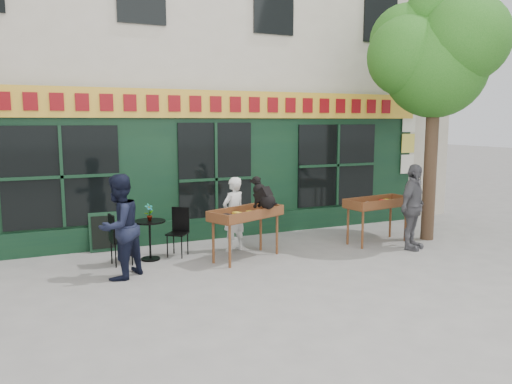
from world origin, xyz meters
TOP-DOWN VIEW (x-y plane):
  - ground at (0.00, 0.00)m, footprint 80.00×80.00m
  - building at (0.00, 5.97)m, footprint 14.00×7.26m
  - street_tree at (4.34, 0.36)m, footprint 3.05×2.90m
  - book_cart_center at (-0.04, 0.50)m, footprint 1.62×1.15m
  - dog at (0.31, 0.45)m, footprint 0.54×0.68m
  - woman at (-0.04, 1.15)m, footprint 0.65×0.55m
  - book_cart_right at (3.06, 0.50)m, footprint 1.57×0.83m
  - man_right at (3.36, -0.25)m, footprint 1.12×0.87m
  - bistro_table at (-1.75, 1.16)m, footprint 0.60×0.60m
  - bistro_chair_left at (-2.39, 1.05)m, footprint 0.40×0.40m
  - bistro_chair_right at (-1.15, 1.28)m, footprint 0.51×0.51m
  - potted_plant at (-1.75, 1.16)m, footprint 0.20×0.17m
  - man_left at (-2.45, 0.26)m, footprint 1.09×1.07m
  - chalkboard at (-2.47, 2.19)m, footprint 0.57×0.21m

SIDE VIEW (x-z plane):
  - ground at x=0.00m, z-range 0.00..0.00m
  - chalkboard at x=-2.47m, z-range 0.01..0.79m
  - bistro_table at x=-1.75m, z-range 0.16..0.92m
  - bistro_chair_left at x=-2.39m, z-range 0.08..1.03m
  - bistro_chair_right at x=-1.15m, z-range 0.08..1.03m
  - woman at x=-0.04m, z-range 0.00..1.52m
  - book_cart_center at x=-0.04m, z-range 0.33..1.32m
  - book_cart_right at x=3.06m, z-range 0.33..1.32m
  - man_left at x=-2.45m, z-range 0.00..1.77m
  - man_right at x=3.36m, z-range 0.00..1.77m
  - potted_plant at x=-1.75m, z-range 0.76..1.09m
  - dog at x=0.31m, z-range 0.99..1.59m
  - street_tree at x=4.34m, z-range 1.31..6.91m
  - building at x=0.00m, z-range -0.03..9.97m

